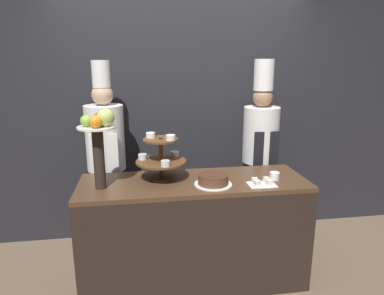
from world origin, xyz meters
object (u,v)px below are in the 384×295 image
object	(u,v)px
chef_left	(106,153)
fruit_pedestal	(99,135)
cake_square_tray	(262,183)
chef_center_left	(260,147)
tiered_stand	(161,156)
cup_white	(274,176)
cake_round	(213,180)

from	to	relation	value
chef_left	fruit_pedestal	bearing A→B (deg)	-87.69
cake_square_tray	chef_center_left	world-z (taller)	chef_center_left
tiered_stand	cup_white	bearing A→B (deg)	-8.24
cake_square_tray	cup_white	bearing A→B (deg)	36.92
cake_square_tray	fruit_pedestal	bearing A→B (deg)	174.46
fruit_pedestal	cake_square_tray	bearing A→B (deg)	-5.54
tiered_stand	fruit_pedestal	xyz separation A→B (m)	(-0.45, -0.12, 0.22)
cake_round	chef_left	size ratio (longest dim) A/B	0.16
cup_white	fruit_pedestal	bearing A→B (deg)	179.67
cup_white	chef_center_left	size ratio (longest dim) A/B	0.04
cake_round	chef_center_left	size ratio (longest dim) A/B	0.16
cake_round	chef_center_left	xyz separation A→B (m)	(0.62, 0.68, 0.07)
fruit_pedestal	chef_center_left	world-z (taller)	chef_center_left
cake_round	chef_left	world-z (taller)	chef_left
cup_white	chef_center_left	bearing A→B (deg)	80.88
cake_round	cup_white	bearing A→B (deg)	5.25
tiered_stand	chef_center_left	bearing A→B (deg)	26.44
chef_left	chef_center_left	size ratio (longest dim) A/B	0.99
tiered_stand	cake_square_tray	world-z (taller)	tiered_stand
tiered_stand	cup_white	xyz separation A→B (m)	(0.91, -0.13, -0.17)
cup_white	chef_left	xyz separation A→B (m)	(-1.38, 0.63, 0.07)
fruit_pedestal	chef_left	xyz separation A→B (m)	(-0.03, 0.63, -0.31)
tiered_stand	cake_round	xyz separation A→B (m)	(0.39, -0.18, -0.16)
cup_white	cake_square_tray	bearing A→B (deg)	-143.08
cake_round	cake_square_tray	bearing A→B (deg)	-9.45
fruit_pedestal	chef_center_left	size ratio (longest dim) A/B	0.33
tiered_stand	cup_white	size ratio (longest dim) A/B	5.04
chef_center_left	cake_square_tray	bearing A→B (deg)	-108.44
cake_square_tray	chef_left	bearing A→B (deg)	149.03
fruit_pedestal	cake_round	size ratio (longest dim) A/B	2.06
cake_square_tray	cake_round	bearing A→B (deg)	170.55
cake_round	cake_square_tray	size ratio (longest dim) A/B	1.39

